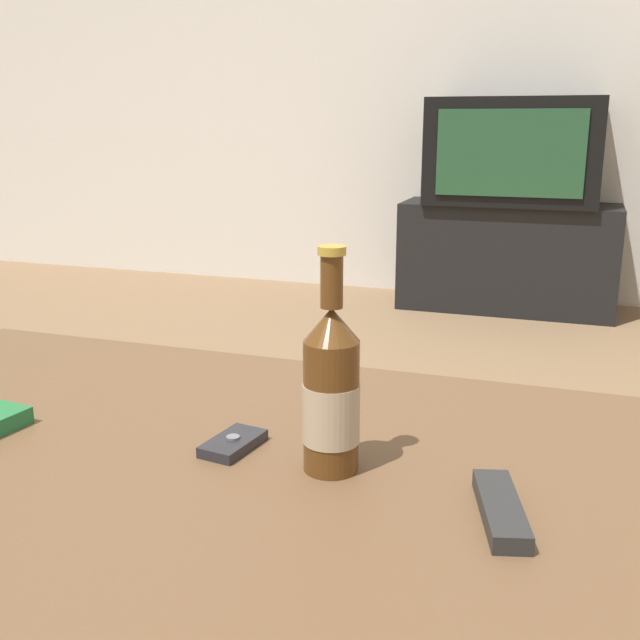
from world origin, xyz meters
name	(u,v)px	position (x,y,z in m)	size (l,w,h in m)	color
back_wall	(495,24)	(0.00, 3.02, 1.30)	(8.00, 0.05, 2.60)	silver
coffee_table	(189,492)	(0.00, 0.00, 0.39)	(1.27, 0.79, 0.45)	brown
tv_stand	(507,257)	(0.15, 2.76, 0.25)	(0.97, 0.37, 0.49)	black
television	(514,151)	(0.15, 2.76, 0.73)	(0.75, 0.44, 0.47)	black
beer_bottle	(331,392)	(0.19, 0.01, 0.55)	(0.07, 0.07, 0.27)	#563314
cell_phone	(233,443)	(0.05, 0.02, 0.46)	(0.06, 0.10, 0.02)	#232328
remote_control	(501,509)	(0.39, -0.04, 0.46)	(0.08, 0.15, 0.02)	#282828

